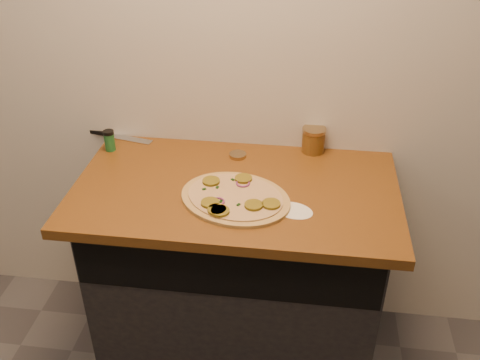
# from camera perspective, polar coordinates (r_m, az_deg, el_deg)

# --- Properties ---
(cabinet) EXTENTS (1.10, 0.60, 0.86)m
(cabinet) POSITION_cam_1_polar(r_m,az_deg,el_deg) (2.29, -0.30, -10.10)
(cabinet) COLOR black
(cabinet) RESTS_ON ground
(countertop) EXTENTS (1.20, 0.70, 0.04)m
(countertop) POSITION_cam_1_polar(r_m,az_deg,el_deg) (1.99, -0.45, -1.08)
(countertop) COLOR brown
(countertop) RESTS_ON cabinet
(pizza) EXTENTS (0.51, 0.51, 0.03)m
(pizza) POSITION_cam_1_polar(r_m,az_deg,el_deg) (1.89, -0.55, -1.92)
(pizza) COLOR tan
(pizza) RESTS_ON countertop
(chefs_knife) EXTENTS (0.30, 0.09, 0.02)m
(chefs_knife) POSITION_cam_1_polar(r_m,az_deg,el_deg) (2.37, -13.24, 4.63)
(chefs_knife) COLOR #B7BAC1
(chefs_knife) RESTS_ON countertop
(mason_jar_lid) EXTENTS (0.09, 0.09, 0.01)m
(mason_jar_lid) POSITION_cam_1_polar(r_m,az_deg,el_deg) (2.16, -0.24, 2.67)
(mason_jar_lid) COLOR #A0865C
(mason_jar_lid) RESTS_ON countertop
(salsa_jar) EXTENTS (0.10, 0.10, 0.10)m
(salsa_jar) POSITION_cam_1_polar(r_m,az_deg,el_deg) (2.20, 7.85, 4.28)
(salsa_jar) COLOR maroon
(salsa_jar) RESTS_ON countertop
(spice_shaker) EXTENTS (0.04, 0.04, 0.09)m
(spice_shaker) POSITION_cam_1_polar(r_m,az_deg,el_deg) (2.25, -13.76, 4.12)
(spice_shaker) COLOR #1C5A27
(spice_shaker) RESTS_ON countertop
(flour_spill) EXTENTS (0.18, 0.18, 0.00)m
(flour_spill) POSITION_cam_1_polar(r_m,az_deg,el_deg) (1.86, 5.70, -3.25)
(flour_spill) COLOR white
(flour_spill) RESTS_ON countertop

